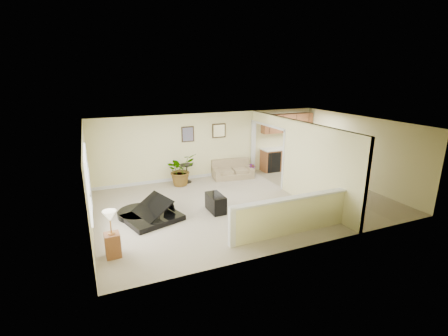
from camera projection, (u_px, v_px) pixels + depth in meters
name	position (u px, v px, depth m)	size (l,w,h in m)	color
floor	(245.00, 202.00, 10.27)	(9.00, 9.00, 0.00)	tan
back_wall	(212.00, 145.00, 12.57)	(9.00, 0.04, 2.50)	beige
front_wall	(306.00, 198.00, 7.26)	(9.00, 0.04, 2.50)	beige
left_wall	(88.00, 183.00, 8.25)	(0.04, 6.00, 2.50)	beige
right_wall	(359.00, 151.00, 11.58)	(0.04, 6.00, 2.50)	beige
ceiling	(247.00, 124.00, 9.56)	(9.00, 6.00, 0.04)	silver
kitchen_vinyl	(325.00, 189.00, 11.43)	(2.70, 6.00, 0.01)	gray
interior_partition	(291.00, 158.00, 10.82)	(0.18, 5.99, 2.50)	beige
pony_half_wall	(289.00, 215.00, 8.11)	(3.42, 0.22, 1.00)	beige
left_window	(88.00, 181.00, 7.75)	(0.05, 2.15, 1.45)	white
wall_art_left	(188.00, 134.00, 12.05)	(0.48, 0.04, 0.58)	#312312
wall_mirror	(219.00, 131.00, 12.50)	(0.55, 0.04, 0.55)	#312312
kitchen_cabinets	(285.00, 149.00, 13.62)	(2.36, 0.65, 2.33)	brown
piano	(149.00, 200.00, 8.99)	(1.94, 1.93, 1.34)	black
piano_bench	(216.00, 203.00, 9.54)	(0.39, 0.77, 0.52)	black
loveseat	(232.00, 169.00, 12.69)	(1.65, 1.07, 0.88)	tan
accent_table	(187.00, 171.00, 12.03)	(0.48, 0.48, 0.70)	black
palm_plant	(181.00, 170.00, 11.73)	(1.32, 1.25, 1.16)	black
small_plant	(252.00, 171.00, 12.78)	(0.33, 0.33, 0.51)	black
lamp_stand	(112.00, 237.00, 7.12)	(0.34, 0.34, 1.10)	brown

